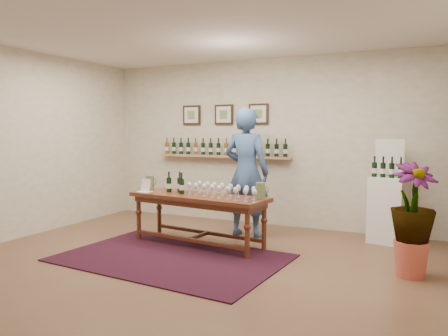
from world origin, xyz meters
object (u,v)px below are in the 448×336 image
at_px(tasting_table, 198,202).
at_px(display_pedestal, 388,210).
at_px(potted_plant, 412,220).
at_px(person, 246,172).

distance_m(tasting_table, display_pedestal, 2.72).
height_order(display_pedestal, potted_plant, potted_plant).
height_order(potted_plant, person, person).
bearing_deg(tasting_table, potted_plant, 3.76).
bearing_deg(tasting_table, person, 70.62).
distance_m(display_pedestal, person, 2.11).
xyz_separation_m(display_pedestal, person, (-1.98, -0.52, 0.50)).
relative_size(display_pedestal, potted_plant, 0.86).
bearing_deg(person, display_pedestal, -163.11).
bearing_deg(potted_plant, person, 158.13).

